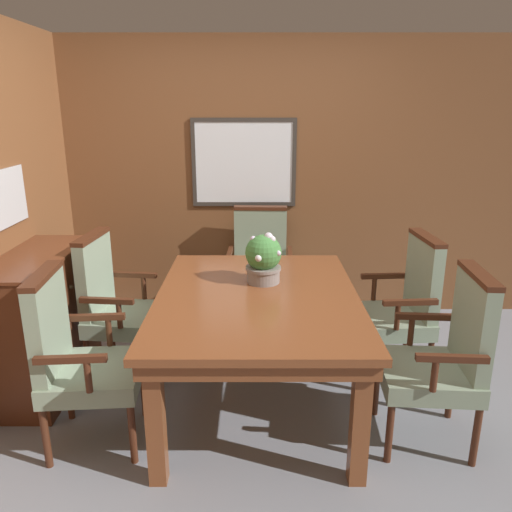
{
  "coord_description": "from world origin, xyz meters",
  "views": [
    {
      "loc": [
        0.04,
        -2.7,
        1.89
      ],
      "look_at": [
        0.05,
        0.32,
        0.97
      ],
      "focal_mm": 35.0,
      "sensor_mm": 36.0,
      "label": 1
    }
  ],
  "objects_px": {
    "chair_right_far": "(401,303)",
    "chair_left_near": "(75,356)",
    "chair_right_near": "(443,354)",
    "dining_table": "(256,308)",
    "sideboard_cabinet": "(41,321)",
    "chair_left_far": "(114,302)",
    "chair_head_far": "(258,265)",
    "potted_plant": "(262,258)"
  },
  "relations": [
    {
      "from": "chair_right_far",
      "to": "chair_right_near",
      "type": "xyz_separation_m",
      "value": [
        0.03,
        -0.75,
        0.0
      ]
    },
    {
      "from": "chair_head_far",
      "to": "potted_plant",
      "type": "bearing_deg",
      "value": -86.85
    },
    {
      "from": "chair_right_far",
      "to": "chair_right_near",
      "type": "bearing_deg",
      "value": -1.96
    },
    {
      "from": "potted_plant",
      "to": "dining_table",
      "type": "bearing_deg",
      "value": -100.37
    },
    {
      "from": "potted_plant",
      "to": "sideboard_cabinet",
      "type": "xyz_separation_m",
      "value": [
        -1.5,
        0.03,
        -0.46
      ]
    },
    {
      "from": "chair_head_far",
      "to": "chair_left_near",
      "type": "height_order",
      "value": "same"
    },
    {
      "from": "chair_head_far",
      "to": "potted_plant",
      "type": "xyz_separation_m",
      "value": [
        0.02,
        -1.05,
        0.38
      ]
    },
    {
      "from": "chair_left_near",
      "to": "chair_right_far",
      "type": "bearing_deg",
      "value": -73.83
    },
    {
      "from": "chair_right_far",
      "to": "potted_plant",
      "type": "xyz_separation_m",
      "value": [
        -0.98,
        -0.16,
        0.38
      ]
    },
    {
      "from": "chair_right_near",
      "to": "sideboard_cabinet",
      "type": "height_order",
      "value": "chair_right_near"
    },
    {
      "from": "chair_head_far",
      "to": "chair_right_near",
      "type": "distance_m",
      "value": 1.93
    },
    {
      "from": "dining_table",
      "to": "chair_head_far",
      "type": "relative_size",
      "value": 1.59
    },
    {
      "from": "chair_right_near",
      "to": "chair_left_near",
      "type": "relative_size",
      "value": 1.0
    },
    {
      "from": "dining_table",
      "to": "sideboard_cabinet",
      "type": "distance_m",
      "value": 1.5
    },
    {
      "from": "sideboard_cabinet",
      "to": "dining_table",
      "type": "bearing_deg",
      "value": -9.87
    },
    {
      "from": "potted_plant",
      "to": "chair_right_near",
      "type": "bearing_deg",
      "value": -30.43
    },
    {
      "from": "chair_right_far",
      "to": "sideboard_cabinet",
      "type": "height_order",
      "value": "chair_right_far"
    },
    {
      "from": "dining_table",
      "to": "potted_plant",
      "type": "height_order",
      "value": "potted_plant"
    },
    {
      "from": "dining_table",
      "to": "chair_left_near",
      "type": "height_order",
      "value": "chair_left_near"
    },
    {
      "from": "chair_right_near",
      "to": "potted_plant",
      "type": "xyz_separation_m",
      "value": [
        -1.0,
        0.59,
        0.38
      ]
    },
    {
      "from": "dining_table",
      "to": "chair_left_far",
      "type": "bearing_deg",
      "value": 157.9
    },
    {
      "from": "sideboard_cabinet",
      "to": "chair_right_far",
      "type": "bearing_deg",
      "value": 2.87
    },
    {
      "from": "dining_table",
      "to": "chair_right_near",
      "type": "xyz_separation_m",
      "value": [
        1.04,
        -0.37,
        -0.13
      ]
    },
    {
      "from": "sideboard_cabinet",
      "to": "chair_head_far",
      "type": "bearing_deg",
      "value": 34.24
    },
    {
      "from": "dining_table",
      "to": "chair_left_far",
      "type": "height_order",
      "value": "chair_left_far"
    },
    {
      "from": "sideboard_cabinet",
      "to": "potted_plant",
      "type": "bearing_deg",
      "value": -1.29
    },
    {
      "from": "potted_plant",
      "to": "sideboard_cabinet",
      "type": "relative_size",
      "value": 0.32
    },
    {
      "from": "chair_right_far",
      "to": "chair_left_near",
      "type": "distance_m",
      "value": 2.16
    },
    {
      "from": "chair_head_far",
      "to": "sideboard_cabinet",
      "type": "xyz_separation_m",
      "value": [
        -1.49,
        -1.01,
        -0.08
      ]
    },
    {
      "from": "chair_head_far",
      "to": "sideboard_cabinet",
      "type": "height_order",
      "value": "chair_head_far"
    },
    {
      "from": "chair_head_far",
      "to": "chair_right_far",
      "type": "height_order",
      "value": "same"
    },
    {
      "from": "dining_table",
      "to": "chair_right_far",
      "type": "height_order",
      "value": "chair_right_far"
    },
    {
      "from": "chair_left_far",
      "to": "chair_right_far",
      "type": "relative_size",
      "value": 1.0
    },
    {
      "from": "chair_right_far",
      "to": "chair_left_near",
      "type": "xyz_separation_m",
      "value": [
        -2.03,
        -0.76,
        0.0
      ]
    },
    {
      "from": "dining_table",
      "to": "chair_right_near",
      "type": "height_order",
      "value": "chair_right_near"
    },
    {
      "from": "chair_left_near",
      "to": "dining_table",
      "type": "bearing_deg",
      "value": -73.76
    },
    {
      "from": "chair_right_near",
      "to": "potted_plant",
      "type": "relative_size",
      "value": 3.08
    },
    {
      "from": "chair_left_near",
      "to": "potted_plant",
      "type": "height_order",
      "value": "potted_plant"
    },
    {
      "from": "chair_left_far",
      "to": "chair_right_near",
      "type": "height_order",
      "value": "same"
    },
    {
      "from": "dining_table",
      "to": "chair_head_far",
      "type": "xyz_separation_m",
      "value": [
        0.02,
        1.27,
        -0.13
      ]
    },
    {
      "from": "chair_right_near",
      "to": "chair_left_near",
      "type": "bearing_deg",
      "value": -85.87
    },
    {
      "from": "chair_head_far",
      "to": "sideboard_cabinet",
      "type": "relative_size",
      "value": 0.99
    }
  ]
}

